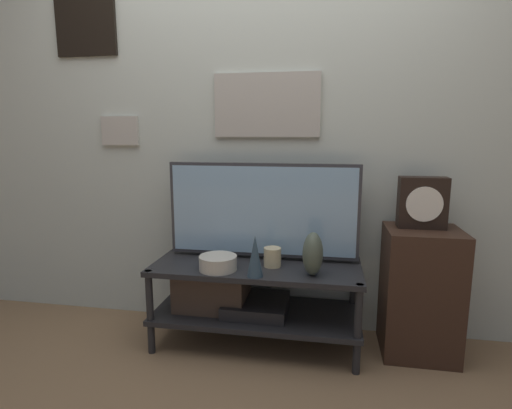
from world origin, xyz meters
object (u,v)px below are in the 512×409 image
object	(u,v)px
vase_slim_bronze	(255,256)
vase_wide_bowl	(218,263)
mantel_clock	(422,203)
candle_jar	(272,257)
vase_urn_stoneware	(313,254)
television	(262,210)

from	to	relation	value
vase_slim_bronze	vase_wide_bowl	world-z (taller)	vase_slim_bronze
vase_slim_bronze	mantel_clock	size ratio (longest dim) A/B	0.79
candle_jar	vase_slim_bronze	bearing A→B (deg)	-110.98
vase_urn_stoneware	vase_slim_bronze	distance (m)	0.30
television	vase_wide_bowl	size ratio (longest dim) A/B	5.39
vase_urn_stoneware	vase_slim_bronze	size ratio (longest dim) A/B	1.05
vase_slim_bronze	candle_jar	world-z (taller)	vase_slim_bronze
candle_jar	mantel_clock	world-z (taller)	mantel_clock
television	mantel_clock	bearing A→B (deg)	-0.42
vase_slim_bronze	candle_jar	distance (m)	0.20
vase_slim_bronze	vase_urn_stoneware	bearing A→B (deg)	14.04
television	vase_wide_bowl	world-z (taller)	television
vase_urn_stoneware	vase_wide_bowl	world-z (taller)	vase_urn_stoneware
television	vase_urn_stoneware	size ratio (longest dim) A/B	4.84
television	vase_slim_bronze	size ratio (longest dim) A/B	5.08
vase_urn_stoneware	mantel_clock	bearing A→B (deg)	21.29
television	mantel_clock	world-z (taller)	television
vase_wide_bowl	candle_jar	size ratio (longest dim) A/B	1.93
vase_urn_stoneware	vase_wide_bowl	xyz separation A→B (m)	(-0.51, -0.01, -0.08)
vase_slim_bronze	candle_jar	size ratio (longest dim) A/B	2.05
television	vase_slim_bronze	xyz separation A→B (m)	(0.01, -0.30, -0.18)
vase_slim_bronze	vase_wide_bowl	xyz separation A→B (m)	(-0.22, 0.06, -0.07)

